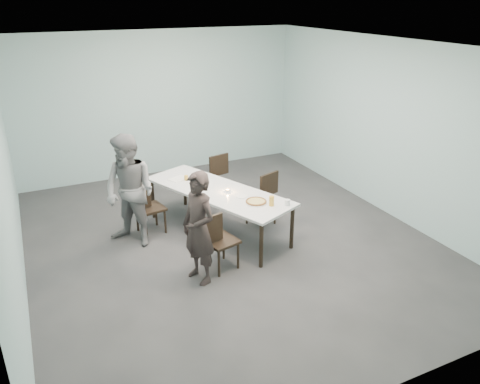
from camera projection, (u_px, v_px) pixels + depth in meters
name	position (u px, v px, depth m)	size (l,w,h in m)	color
ground	(228.00, 240.00, 7.51)	(7.00, 7.00, 0.00)	#333335
room_shell	(227.00, 116.00, 6.72)	(6.02, 7.02, 3.01)	#9EC4C7
table	(218.00, 193.00, 7.50)	(1.84, 2.75, 0.75)	white
chair_near_left	(216.00, 238.00, 6.51)	(0.65, 0.51, 0.87)	black
chair_far_left	(145.00, 205.00, 7.53)	(0.64, 0.48, 0.87)	black
chair_near_right	(265.00, 195.00, 7.90)	(0.65, 0.53, 0.87)	black
chair_far_right	(214.00, 175.00, 8.80)	(0.65, 0.50, 0.87)	black
diner_near	(199.00, 228.00, 6.17)	(0.57, 0.38, 1.57)	black
diner_far	(130.00, 192.00, 7.07)	(0.86, 0.67, 1.76)	slate
pizza	(256.00, 202.00, 7.01)	(0.34, 0.34, 0.04)	white
side_plate	(241.00, 196.00, 7.23)	(0.18, 0.18, 0.01)	white
beer_glass	(272.00, 201.00, 6.89)	(0.08, 0.08, 0.15)	gold
water_tumbler	(287.00, 202.00, 6.92)	(0.08, 0.08, 0.09)	silver
tealight	(228.00, 191.00, 7.39)	(0.06, 0.06, 0.05)	silver
amber_tumbler	(186.00, 178.00, 7.86)	(0.07, 0.07, 0.08)	gold
menu	(178.00, 179.00, 7.92)	(0.30, 0.22, 0.01)	silver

